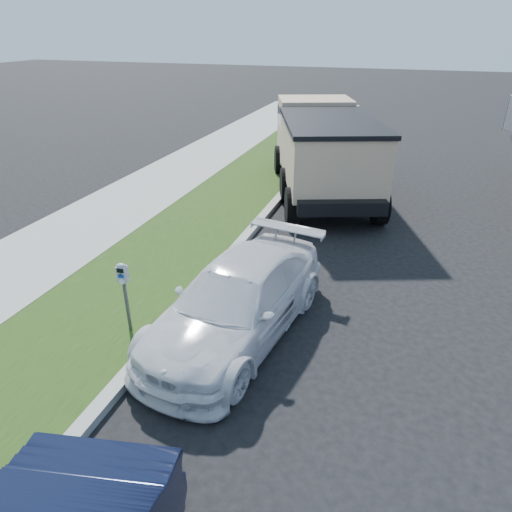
% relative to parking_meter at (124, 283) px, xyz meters
% --- Properties ---
extents(ground, '(120.00, 120.00, 0.00)m').
position_rel_parking_meter_xyz_m(ground, '(3.20, 0.96, -1.13)').
color(ground, black).
rests_on(ground, ground).
extents(streetside, '(6.12, 50.00, 0.15)m').
position_rel_parking_meter_xyz_m(streetside, '(-2.37, 2.96, -1.06)').
color(streetside, gray).
rests_on(streetside, ground).
extents(parking_meter, '(0.21, 0.15, 1.38)m').
position_rel_parking_meter_xyz_m(parking_meter, '(0.00, 0.00, 0.00)').
color(parking_meter, '#3F4247').
rests_on(parking_meter, ground).
extents(white_wagon, '(2.64, 5.01, 1.39)m').
position_rel_parking_meter_xyz_m(white_wagon, '(1.84, 0.75, -0.43)').
color(white_wagon, silver).
rests_on(white_wagon, ground).
extents(dump_truck, '(4.88, 7.58, 2.79)m').
position_rel_parking_meter_xyz_m(dump_truck, '(1.69, 9.23, 0.45)').
color(dump_truck, black).
rests_on(dump_truck, ground).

